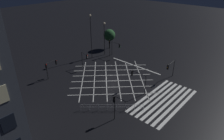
# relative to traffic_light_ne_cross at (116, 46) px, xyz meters

# --- Properties ---
(ground_plane) EXTENTS (200.00, 200.00, 0.00)m
(ground_plane) POSITION_rel_traffic_light_ne_cross_xyz_m (-8.79, -6.56, -2.64)
(ground_plane) COLOR black
(road_markings) EXTENTS (19.30, 23.94, 0.01)m
(road_markings) POSITION_rel_traffic_light_ne_cross_xyz_m (-8.40, -13.34, -2.64)
(road_markings) COLOR silver
(road_markings) RESTS_ON ground_plane
(traffic_light_ne_cross) EXTENTS (0.36, 2.71, 3.58)m
(traffic_light_ne_cross) POSITION_rel_traffic_light_ne_cross_xyz_m (0.00, 0.00, 0.00)
(traffic_light_ne_cross) COLOR black
(traffic_light_ne_cross) RESTS_ON ground_plane
(traffic_light_nw_cross) EXTENTS (0.36, 0.39, 3.43)m
(traffic_light_nw_cross) POSITION_rel_traffic_light_ne_cross_xyz_m (-17.53, 2.22, -0.19)
(traffic_light_nw_cross) COLOR black
(traffic_light_nw_cross) RESTS_ON ground_plane
(traffic_light_se_main) EXTENTS (3.00, 0.36, 3.54)m
(traffic_light_se_main) POSITION_rel_traffic_light_ne_cross_xyz_m (-1.66, -15.00, -0.02)
(traffic_light_se_main) COLOR black
(traffic_light_se_main) RESTS_ON ground_plane
(traffic_light_median_south) EXTENTS (0.36, 3.13, 3.64)m
(traffic_light_median_south) POSITION_rel_traffic_light_ne_cross_xyz_m (-9.23, -12.84, 0.06)
(traffic_light_median_south) COLOR black
(traffic_light_median_south) RESTS_ON ground_plane
(traffic_light_median_north) EXTENTS (0.36, 1.99, 3.47)m
(traffic_light_median_north) POSITION_rel_traffic_light_ne_cross_xyz_m (-9.32, 0.65, -0.12)
(traffic_light_median_north) COLOR black
(traffic_light_median_north) RESTS_ON ground_plane
(traffic_light_sw_cross) EXTENTS (0.36, 0.39, 3.90)m
(traffic_light_sw_cross) POSITION_rel_traffic_light_ne_cross_xyz_m (-17.53, -14.89, 0.14)
(traffic_light_sw_cross) COLOR black
(traffic_light_sw_cross) RESTS_ON ground_plane
(traffic_light_nw_main) EXTENTS (2.40, 0.36, 3.50)m
(traffic_light_nw_main) POSITION_rel_traffic_light_ne_cross_xyz_m (-16.15, 2.35, -0.08)
(traffic_light_nw_main) COLOR black
(traffic_light_nw_main) RESTS_ON ground_plane
(traffic_light_ne_main) EXTENTS (0.39, 0.36, 4.23)m
(traffic_light_ne_main) POSITION_rel_traffic_light_ne_cross_xyz_m (-0.90, 1.41, 0.37)
(traffic_light_ne_main) COLOR black
(traffic_light_ne_main) RESTS_ON ground_plane
(street_lamp_east) EXTENTS (0.63, 0.63, 8.14)m
(street_lamp_east) POSITION_rel_traffic_light_ne_cross_xyz_m (-1.05, 2.97, 3.69)
(street_lamp_east) COLOR black
(street_lamp_east) RESTS_ON ground_plane
(street_lamp_west) EXTENTS (0.57, 0.57, 10.28)m
(street_lamp_west) POSITION_rel_traffic_light_ne_cross_xyz_m (-4.37, 4.01, 4.73)
(street_lamp_west) COLOR black
(street_lamp_west) RESTS_ON ground_plane
(street_tree_near) EXTENTS (3.07, 3.07, 5.18)m
(street_tree_near) POSITION_rel_traffic_light_ne_cross_xyz_m (3.19, 5.25, 0.99)
(street_tree_near) COLOR #38281C
(street_tree_near) RESTS_ON ground_plane
(pedestrian_railing) EXTENTS (6.47, 7.12, 1.05)m
(pedestrian_railing) POSITION_rel_traffic_light_ne_cross_xyz_m (-16.25, -13.33, -1.97)
(pedestrian_railing) COLOR #B7B7BC
(pedestrian_railing) RESTS_ON ground_plane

